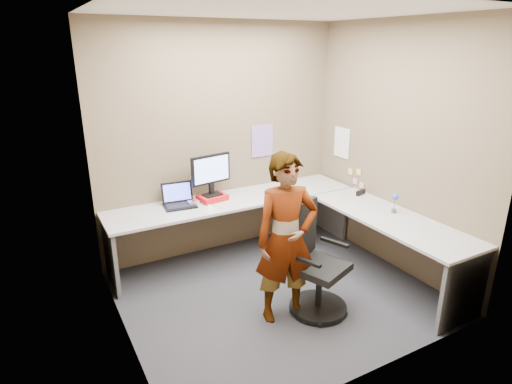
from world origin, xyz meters
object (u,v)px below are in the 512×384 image
office_chair (314,269)px  person (286,239)px  desk (294,220)px  monitor (211,172)px

office_chair → person: size_ratio=0.66×
desk → office_chair: bearing=-109.5°
office_chair → person: 0.47m
monitor → person: (0.11, -1.41, -0.28)m
monitor → person: bearing=-95.4°
office_chair → desk: bearing=49.1°
desk → office_chair: 0.83m
person → desk: bearing=63.8°
person → office_chair: bearing=4.9°
desk → monitor: monitor is taller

